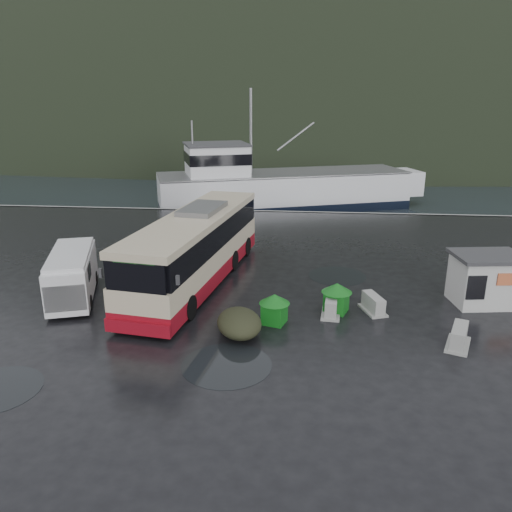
# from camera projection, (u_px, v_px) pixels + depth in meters

# --- Properties ---
(ground) EXTENTS (160.00, 160.00, 0.00)m
(ground) POSITION_uv_depth(u_px,v_px,m) (229.00, 307.00, 22.97)
(ground) COLOR black
(ground) RESTS_ON ground
(harbor_water) EXTENTS (300.00, 180.00, 0.02)m
(harbor_water) POSITION_uv_depth(u_px,v_px,m) (292.00, 133.00, 127.14)
(harbor_water) COLOR black
(harbor_water) RESTS_ON ground
(quay_edge) EXTENTS (160.00, 0.60, 1.50)m
(quay_edge) POSITION_uv_depth(u_px,v_px,m) (264.00, 211.00, 41.91)
(quay_edge) COLOR #999993
(quay_edge) RESTS_ON ground
(headland) EXTENTS (780.00, 540.00, 570.00)m
(headland) POSITION_uv_depth(u_px,v_px,m) (318.00, 113.00, 258.82)
(headland) COLOR black
(headland) RESTS_ON ground
(coach_bus) EXTENTS (5.33, 13.83, 3.82)m
(coach_bus) POSITION_uv_depth(u_px,v_px,m) (197.00, 281.00, 26.14)
(coach_bus) COLOR beige
(coach_bus) RESTS_ON ground
(white_van) EXTENTS (3.56, 5.88, 2.32)m
(white_van) POSITION_uv_depth(u_px,v_px,m) (75.00, 297.00, 24.09)
(white_van) COLOR white
(white_van) RESTS_ON ground
(waste_bin_left) EXTENTS (1.19, 1.19, 1.32)m
(waste_bin_left) POSITION_uv_depth(u_px,v_px,m) (274.00, 323.00, 21.42)
(waste_bin_left) COLOR #126819
(waste_bin_left) RESTS_ON ground
(waste_bin_right) EXTENTS (1.26, 1.26, 1.37)m
(waste_bin_right) POSITION_uv_depth(u_px,v_px,m) (336.00, 311.00, 22.53)
(waste_bin_right) COLOR #126819
(waste_bin_right) RESTS_ON ground
(dome_tent) EXTENTS (2.42, 2.91, 0.99)m
(dome_tent) POSITION_uv_depth(u_px,v_px,m) (239.00, 334.00, 20.40)
(dome_tent) COLOR #292B1A
(dome_tent) RESTS_ON ground
(ticket_kiosk) EXTENTS (3.37, 2.73, 2.41)m
(ticket_kiosk) POSITION_uv_depth(u_px,v_px,m) (482.00, 303.00, 23.42)
(ticket_kiosk) COLOR silver
(ticket_kiosk) RESTS_ON ground
(jersey_barrier_a) EXTENTS (0.95, 1.68, 0.81)m
(jersey_barrier_a) POSITION_uv_depth(u_px,v_px,m) (331.00, 314.00, 22.24)
(jersey_barrier_a) COLOR #999993
(jersey_barrier_a) RESTS_ON ground
(jersey_barrier_b) EXTENTS (1.37, 1.83, 0.82)m
(jersey_barrier_b) POSITION_uv_depth(u_px,v_px,m) (458.00, 346.00, 19.43)
(jersey_barrier_b) COLOR #999993
(jersey_barrier_b) RESTS_ON ground
(jersey_barrier_c) EXTENTS (1.24, 1.73, 0.78)m
(jersey_barrier_c) POSITION_uv_depth(u_px,v_px,m) (373.00, 311.00, 22.53)
(jersey_barrier_c) COLOR #999993
(jersey_barrier_c) RESTS_ON ground
(fishing_trawler) EXTENTS (29.09, 15.33, 11.45)m
(fishing_trawler) POSITION_uv_depth(u_px,v_px,m) (284.00, 194.00, 49.20)
(fishing_trawler) COLOR white
(fishing_trawler) RESTS_ON ground
(puddles) EXTENTS (15.01, 15.13, 0.01)m
(puddles) POSITION_uv_depth(u_px,v_px,m) (218.00, 333.00, 20.50)
(puddles) COLOR black
(puddles) RESTS_ON ground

